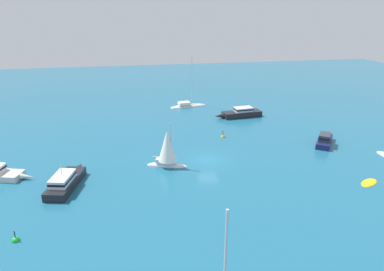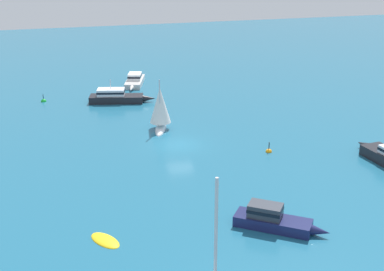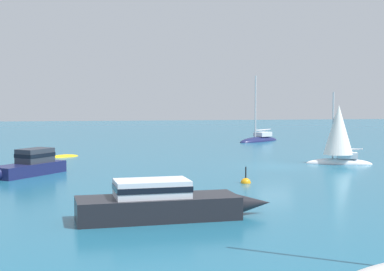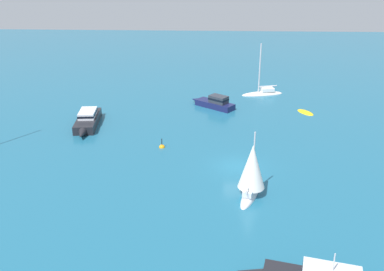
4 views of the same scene
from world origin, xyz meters
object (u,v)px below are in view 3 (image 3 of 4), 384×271
(yacht, at_px, (339,137))
(mooring_buoy, at_px, (246,183))
(rib, at_px, (64,157))
(ketch, at_px, (259,140))
(powerboat, at_px, (29,165))
(cabin_cruiser, at_px, (163,203))

(yacht, bearing_deg, mooring_buoy, 60.27)
(rib, bearing_deg, mooring_buoy, -84.65)
(ketch, height_order, rib, ketch)
(powerboat, relative_size, mooring_buoy, 4.67)
(powerboat, bearing_deg, ketch, 175.53)
(yacht, distance_m, powerboat, 22.55)
(powerboat, height_order, cabin_cruiser, powerboat)
(mooring_buoy, bearing_deg, cabin_cruiser, -32.19)
(yacht, xyz_separation_m, cabin_cruiser, (17.64, -15.10, -1.36))
(yacht, relative_size, mooring_buoy, 4.57)
(powerboat, distance_m, cabin_cruiser, 16.40)
(yacht, height_order, powerboat, yacht)
(cabin_cruiser, height_order, mooring_buoy, cabin_cruiser)
(rib, relative_size, powerboat, 0.49)
(yacht, height_order, cabin_cruiser, yacht)
(ketch, height_order, powerboat, ketch)
(powerboat, bearing_deg, cabin_cruiser, 63.12)
(mooring_buoy, bearing_deg, yacht, 132.07)
(ketch, xyz_separation_m, mooring_buoy, (30.60, -9.16, -0.11))
(ketch, relative_size, yacht, 1.34)
(ketch, height_order, mooring_buoy, ketch)
(yacht, bearing_deg, cabin_cruiser, 67.64)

